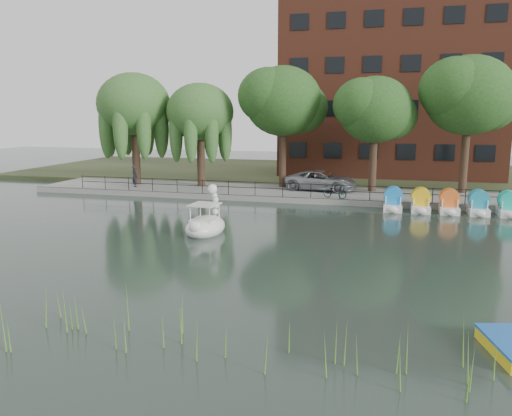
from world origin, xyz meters
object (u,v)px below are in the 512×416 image
at_px(swan_boat, 206,223).
at_px(yellow_rowboat, 512,347).
at_px(bicycle, 335,191).
at_px(pedestrian, 135,175).
at_px(minivan, 322,179).

height_order(swan_boat, yellow_rowboat, swan_boat).
relative_size(bicycle, yellow_rowboat, 0.72).
xyz_separation_m(pedestrian, yellow_rowboat, (22.68, -22.33, -1.18)).
distance_m(pedestrian, yellow_rowboat, 31.85).
relative_size(minivan, pedestrian, 3.13).
distance_m(bicycle, swan_boat, 11.78).
distance_m(minivan, yellow_rowboat, 25.64).
relative_size(minivan, bicycle, 3.60).
height_order(pedestrian, swan_boat, swan_boat).
distance_m(minivan, swan_boat, 14.34).
bearing_deg(yellow_rowboat, bicycle, 94.32).
bearing_deg(minivan, swan_boat, 170.67).
bearing_deg(bicycle, yellow_rowboat, -143.04).
distance_m(bicycle, pedestrian, 16.01).
bearing_deg(pedestrian, bicycle, -149.84).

